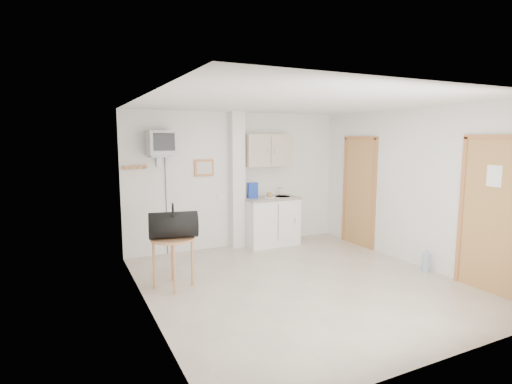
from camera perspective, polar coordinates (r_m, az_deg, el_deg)
name	(u,v)px	position (r m, az deg, el deg)	size (l,w,h in m)	color
ground	(301,283)	(5.83, 6.41, -12.77)	(4.50, 4.50, 0.00)	#B5A692
room_envelope	(313,173)	(5.68, 8.21, 2.64)	(4.24, 4.54, 2.55)	white
kitchenette	(270,203)	(7.57, 2.01, -1.58)	(1.03, 0.58, 2.10)	white
crt_television	(161,144)	(6.78, -13.38, 6.71)	(0.44, 0.45, 2.15)	slate
round_table	(173,245)	(5.58, -11.80, -7.39)	(0.60, 0.60, 0.69)	tan
duffel_bag	(173,225)	(5.50, -11.73, -4.60)	(0.70, 0.48, 0.48)	black
water_bottle	(426,262)	(6.72, 23.11, -9.21)	(0.11, 0.11, 0.33)	#95ACC8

